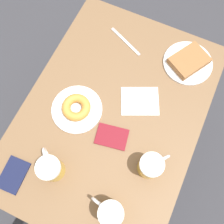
{
  "coord_description": "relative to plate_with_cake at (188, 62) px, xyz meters",
  "views": [
    {
      "loc": [
        -0.14,
        0.29,
        1.71
      ],
      "look_at": [
        0.0,
        0.0,
        0.75
      ],
      "focal_mm": 40.0,
      "sensor_mm": 36.0,
      "label": 1
    }
  ],
  "objects": [
    {
      "name": "passport_far_edge",
      "position": [
        0.17,
        0.44,
        -0.01
      ],
      "size": [
        0.14,
        0.11,
        0.01
      ],
      "rotation": [
        0.0,
        0.0,
        4.89
      ],
      "color": "maroon",
      "rests_on": "table"
    },
    {
      "name": "beer_mug_right",
      "position": [
        -0.01,
        0.49,
        0.04
      ],
      "size": [
        0.1,
        0.11,
        0.11
      ],
      "color": "gold",
      "rests_on": "table"
    },
    {
      "name": "plate_with_cake",
      "position": [
        0.0,
        0.0,
        0.0
      ],
      "size": [
        0.22,
        0.22,
        0.04
      ],
      "color": "silver",
      "rests_on": "table"
    },
    {
      "name": "beer_mug_center",
      "position": [
        0.06,
        0.7,
        0.04
      ],
      "size": [
        0.13,
        0.09,
        0.11
      ],
      "color": "gold",
      "rests_on": "table"
    },
    {
      "name": "passport_near_edge",
      "position": [
        0.44,
        0.73,
        -0.01
      ],
      "size": [
        0.09,
        0.13,
        0.01
      ],
      "rotation": [
        0.0,
        0.0,
        3.19
      ],
      "color": "#141938",
      "rests_on": "table"
    },
    {
      "name": "fork",
      "position": [
        0.3,
        0.01,
        -0.01
      ],
      "size": [
        0.18,
        0.09,
        0.0
      ],
      "rotation": [
        0.0,
        0.0,
        4.29
      ],
      "color": "silver",
      "rests_on": "table"
    },
    {
      "name": "plate_with_donut",
      "position": [
        0.35,
        0.4,
        0.0
      ],
      "size": [
        0.21,
        0.21,
        0.05
      ],
      "color": "silver",
      "rests_on": "table"
    },
    {
      "name": "beer_mug_left",
      "position": [
        0.31,
        0.65,
        0.04
      ],
      "size": [
        0.11,
        0.1,
        0.11
      ],
      "color": "gold",
      "rests_on": "table"
    },
    {
      "name": "napkin_folded",
      "position": [
        0.12,
        0.25,
        -0.01
      ],
      "size": [
        0.19,
        0.18,
        0.0
      ],
      "rotation": [
        0.0,
        0.0,
        0.43
      ],
      "color": "white",
      "rests_on": "table"
    },
    {
      "name": "table",
      "position": [
        0.21,
        0.35,
        -0.08
      ],
      "size": [
        0.72,
        1.01,
        0.73
      ],
      "color": "brown",
      "rests_on": "ground_plane"
    },
    {
      "name": "ground_plane",
      "position": [
        0.21,
        0.35,
        -0.74
      ],
      "size": [
        8.0,
        8.0,
        0.0
      ],
      "primitive_type": "plane",
      "color": "#333338"
    }
  ]
}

